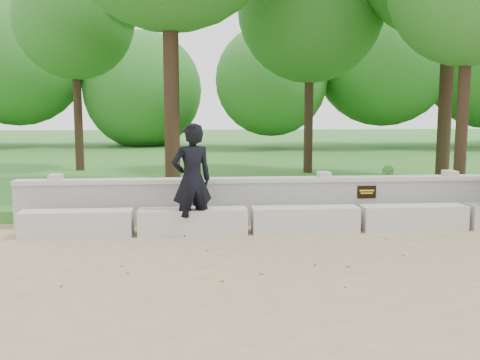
# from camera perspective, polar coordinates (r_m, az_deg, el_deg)

# --- Properties ---
(ground) EXTENTS (80.00, 80.00, 0.00)m
(ground) POSITION_cam_1_polar(r_m,az_deg,el_deg) (8.21, 16.61, -8.16)
(ground) COLOR #9E8961
(ground) RESTS_ON ground
(lawn) EXTENTS (40.00, 22.00, 0.25)m
(lawn) POSITION_cam_1_polar(r_m,az_deg,el_deg) (21.65, 3.02, 2.04)
(lawn) COLOR #2E6022
(lawn) RESTS_ON ground
(concrete_bench) EXTENTS (11.90, 0.45, 0.45)m
(concrete_bench) POSITION_cam_1_polar(r_m,az_deg,el_deg) (9.90, 12.65, -4.03)
(concrete_bench) COLOR beige
(concrete_bench) RESTS_ON ground
(parapet_wall) EXTENTS (12.50, 0.35, 0.90)m
(parapet_wall) POSITION_cam_1_polar(r_m,az_deg,el_deg) (10.52, 11.54, -2.01)
(parapet_wall) COLOR #B8B5AE
(parapet_wall) RESTS_ON ground
(man_main) EXTENTS (0.82, 0.75, 1.95)m
(man_main) POSITION_cam_1_polar(r_m,az_deg,el_deg) (9.22, -5.15, 0.00)
(man_main) COLOR black
(man_main) RESTS_ON ground
(tree_far_left) EXTENTS (3.72, 3.72, 6.86)m
(tree_far_left) POSITION_cam_1_polar(r_m,az_deg,el_deg) (18.09, -17.28, 16.89)
(tree_far_left) COLOR #382619
(tree_far_left) RESTS_ON lawn
(shrub_a) EXTENTS (0.31, 0.35, 0.55)m
(shrub_a) POSITION_cam_1_polar(r_m,az_deg,el_deg) (11.98, 2.17, -0.42)
(shrub_a) COLOR #38832C
(shrub_a) RESTS_ON lawn
(shrub_b) EXTENTS (0.45, 0.45, 0.64)m
(shrub_b) POSITION_cam_1_polar(r_m,az_deg,el_deg) (12.83, 15.61, 0.05)
(shrub_b) COLOR #38832C
(shrub_b) RESTS_ON lawn
(shrub_d) EXTENTS (0.35, 0.38, 0.61)m
(shrub_d) POSITION_cam_1_polar(r_m,az_deg,el_deg) (11.48, -9.10, -0.70)
(shrub_d) COLOR #38832C
(shrub_d) RESTS_ON lawn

